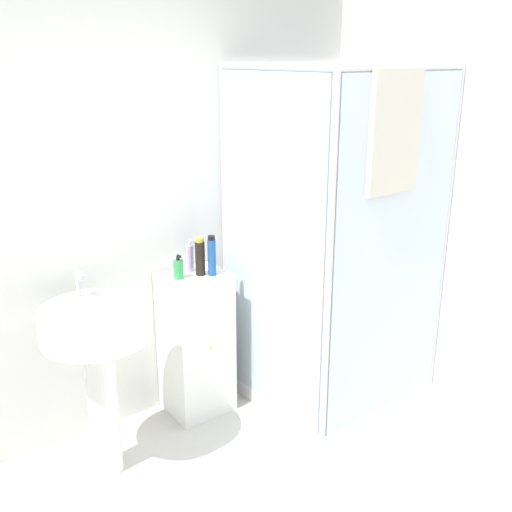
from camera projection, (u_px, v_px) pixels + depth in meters
wall_back at (100, 212)px, 3.12m from camera, size 6.40×0.06×2.50m
shower_enclosure at (330, 321)px, 3.56m from camera, size 0.93×0.96×1.99m
vanity_cabinet at (196, 343)px, 3.49m from camera, size 0.36×0.33×0.86m
sink at (98, 347)px, 2.87m from camera, size 0.53×0.53×1.03m
soap_dispenser at (178, 269)px, 3.27m from camera, size 0.05×0.05×0.14m
shampoo_bottle_tall_black at (200, 257)px, 3.31m from camera, size 0.05×0.05×0.22m
shampoo_bottle_blue at (212, 256)px, 3.30m from camera, size 0.05×0.05×0.23m
lotion_bottle_white at (190, 258)px, 3.37m from camera, size 0.04×0.04×0.19m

